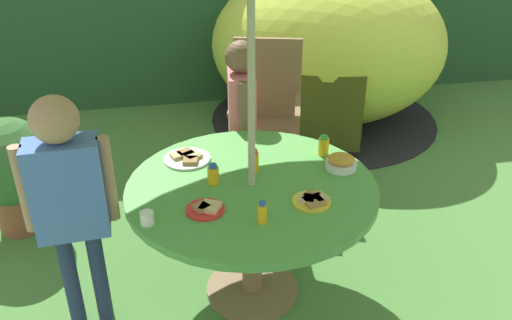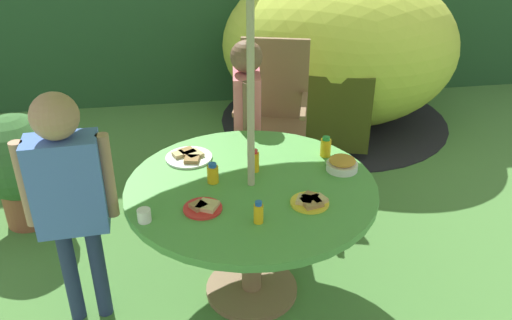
{
  "view_description": "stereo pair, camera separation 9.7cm",
  "coord_description": "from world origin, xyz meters",
  "px_view_note": "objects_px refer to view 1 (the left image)",
  "views": [
    {
      "loc": [
        -0.42,
        -2.28,
        2.09
      ],
      "look_at": [
        0.04,
        0.07,
        0.8
      ],
      "focal_mm": 37.56,
      "sensor_mm": 36.0,
      "label": 1
    },
    {
      "loc": [
        -0.33,
        -2.29,
        2.09
      ],
      "look_at": [
        0.04,
        0.07,
        0.8
      ],
      "focal_mm": 37.56,
      "sensor_mm": 36.0,
      "label": 2
    }
  ],
  "objects_px": {
    "child_in_pink_shirt": "(242,106)",
    "snack_bowl": "(341,162)",
    "cup_near": "(147,218)",
    "potted_plant": "(10,167)",
    "garden_table": "(252,205)",
    "juice_bottle_far_left": "(254,161)",
    "dome_tent": "(327,46)",
    "juice_bottle_near_left": "(262,213)",
    "child_in_blue_shirt": "(68,189)",
    "juice_bottle_far_right": "(324,146)",
    "plate_center_front": "(206,209)",
    "juice_bottle_near_right": "(213,174)",
    "plate_back_edge": "(187,158)",
    "plate_mid_left": "(312,200)",
    "wooden_chair": "(266,109)"
  },
  "relations": [
    {
      "from": "plate_back_edge",
      "to": "dome_tent",
      "type": "bearing_deg",
      "value": 53.73
    },
    {
      "from": "child_in_pink_shirt",
      "to": "plate_center_front",
      "type": "height_order",
      "value": "child_in_pink_shirt"
    },
    {
      "from": "potted_plant",
      "to": "child_in_pink_shirt",
      "type": "relative_size",
      "value": 0.65
    },
    {
      "from": "child_in_pink_shirt",
      "to": "juice_bottle_near_left",
      "type": "relative_size",
      "value": 10.9
    },
    {
      "from": "child_in_blue_shirt",
      "to": "juice_bottle_near_right",
      "type": "bearing_deg",
      "value": 5.05
    },
    {
      "from": "child_in_pink_shirt",
      "to": "child_in_blue_shirt",
      "type": "relative_size",
      "value": 0.94
    },
    {
      "from": "child_in_pink_shirt",
      "to": "juice_bottle_near_left",
      "type": "bearing_deg",
      "value": 1.06
    },
    {
      "from": "plate_back_edge",
      "to": "cup_near",
      "type": "xyz_separation_m",
      "value": [
        -0.22,
        -0.57,
        0.02
      ]
    },
    {
      "from": "juice_bottle_near_right",
      "to": "plate_back_edge",
      "type": "bearing_deg",
      "value": 111.96
    },
    {
      "from": "garden_table",
      "to": "cup_near",
      "type": "height_order",
      "value": "cup_near"
    },
    {
      "from": "snack_bowl",
      "to": "plate_mid_left",
      "type": "bearing_deg",
      "value": -129.35
    },
    {
      "from": "snack_bowl",
      "to": "juice_bottle_near_left",
      "type": "relative_size",
      "value": 1.52
    },
    {
      "from": "child_in_pink_shirt",
      "to": "snack_bowl",
      "type": "height_order",
      "value": "child_in_pink_shirt"
    },
    {
      "from": "dome_tent",
      "to": "plate_center_front",
      "type": "relative_size",
      "value": 14.51
    },
    {
      "from": "juice_bottle_near_right",
      "to": "juice_bottle_far_left",
      "type": "xyz_separation_m",
      "value": [
        0.22,
        0.08,
        0.01
      ]
    },
    {
      "from": "dome_tent",
      "to": "snack_bowl",
      "type": "height_order",
      "value": "dome_tent"
    },
    {
      "from": "child_in_blue_shirt",
      "to": "plate_center_front",
      "type": "xyz_separation_m",
      "value": [
        0.62,
        -0.14,
        -0.09
      ]
    },
    {
      "from": "wooden_chair",
      "to": "child_in_pink_shirt",
      "type": "height_order",
      "value": "child_in_pink_shirt"
    },
    {
      "from": "plate_back_edge",
      "to": "plate_center_front",
      "type": "relative_size",
      "value": 1.4
    },
    {
      "from": "potted_plant",
      "to": "snack_bowl",
      "type": "bearing_deg",
      "value": -23.87
    },
    {
      "from": "plate_center_front",
      "to": "cup_near",
      "type": "bearing_deg",
      "value": -168.68
    },
    {
      "from": "wooden_chair",
      "to": "plate_center_front",
      "type": "relative_size",
      "value": 5.86
    },
    {
      "from": "garden_table",
      "to": "juice_bottle_far_left",
      "type": "distance_m",
      "value": 0.23
    },
    {
      "from": "dome_tent",
      "to": "juice_bottle_near_left",
      "type": "bearing_deg",
      "value": -96.64
    },
    {
      "from": "child_in_blue_shirt",
      "to": "wooden_chair",
      "type": "bearing_deg",
      "value": 42.59
    },
    {
      "from": "snack_bowl",
      "to": "plate_back_edge",
      "type": "distance_m",
      "value": 0.83
    },
    {
      "from": "garden_table",
      "to": "child_in_pink_shirt",
      "type": "bearing_deg",
      "value": 83.6
    },
    {
      "from": "potted_plant",
      "to": "juice_bottle_far_right",
      "type": "relative_size",
      "value": 6.72
    },
    {
      "from": "plate_mid_left",
      "to": "plate_center_front",
      "type": "xyz_separation_m",
      "value": [
        -0.5,
        0.03,
        -0.0
      ]
    },
    {
      "from": "plate_center_front",
      "to": "juice_bottle_near_right",
      "type": "xyz_separation_m",
      "value": [
        0.07,
        0.24,
        0.04
      ]
    },
    {
      "from": "child_in_blue_shirt",
      "to": "plate_mid_left",
      "type": "xyz_separation_m",
      "value": [
        1.12,
        -0.17,
        -0.09
      ]
    },
    {
      "from": "plate_back_edge",
      "to": "cup_near",
      "type": "relative_size",
      "value": 4.1
    },
    {
      "from": "dome_tent",
      "to": "juice_bottle_far_left",
      "type": "height_order",
      "value": "dome_tent"
    },
    {
      "from": "child_in_pink_shirt",
      "to": "juice_bottle_near_left",
      "type": "height_order",
      "value": "child_in_pink_shirt"
    },
    {
      "from": "plate_back_edge",
      "to": "child_in_blue_shirt",
      "type": "bearing_deg",
      "value": -146.68
    },
    {
      "from": "juice_bottle_near_left",
      "to": "juice_bottle_near_right",
      "type": "distance_m",
      "value": 0.42
    },
    {
      "from": "dome_tent",
      "to": "cup_near",
      "type": "relative_size",
      "value": 42.6
    },
    {
      "from": "snack_bowl",
      "to": "juice_bottle_near_right",
      "type": "relative_size",
      "value": 1.54
    },
    {
      "from": "juice_bottle_near_left",
      "to": "cup_near",
      "type": "relative_size",
      "value": 1.75
    },
    {
      "from": "plate_center_front",
      "to": "juice_bottle_near_left",
      "type": "xyz_separation_m",
      "value": [
        0.24,
        -0.14,
        0.04
      ]
    },
    {
      "from": "potted_plant",
      "to": "snack_bowl",
      "type": "distance_m",
      "value": 2.07
    },
    {
      "from": "child_in_blue_shirt",
      "to": "juice_bottle_far_right",
      "type": "distance_m",
      "value": 1.35
    },
    {
      "from": "garden_table",
      "to": "snack_bowl",
      "type": "bearing_deg",
      "value": 8.51
    },
    {
      "from": "snack_bowl",
      "to": "cup_near",
      "type": "distance_m",
      "value": 1.07
    },
    {
      "from": "child_in_pink_shirt",
      "to": "cup_near",
      "type": "bearing_deg",
      "value": -22.46
    },
    {
      "from": "juice_bottle_far_right",
      "to": "snack_bowl",
      "type": "bearing_deg",
      "value": -75.31
    },
    {
      "from": "snack_bowl",
      "to": "juice_bottle_near_right",
      "type": "distance_m",
      "value": 0.68
    },
    {
      "from": "dome_tent",
      "to": "child_in_pink_shirt",
      "type": "height_order",
      "value": "dome_tent"
    },
    {
      "from": "child_in_pink_shirt",
      "to": "cup_near",
      "type": "xyz_separation_m",
      "value": [
        -0.62,
        -1.12,
        -0.03
      ]
    },
    {
      "from": "child_in_blue_shirt",
      "to": "juice_bottle_near_right",
      "type": "distance_m",
      "value": 0.69
    }
  ]
}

